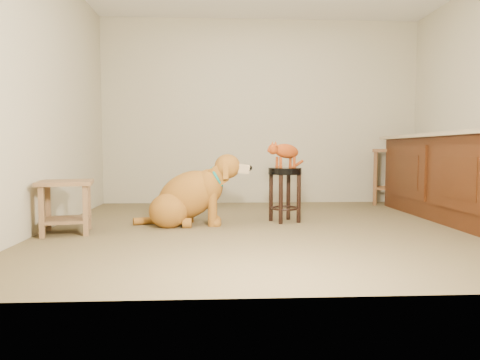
{
  "coord_description": "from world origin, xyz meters",
  "views": [
    {
      "loc": [
        -0.62,
        -4.13,
        0.76
      ],
      "look_at": [
        -0.39,
        0.26,
        0.45
      ],
      "focal_mm": 32.0,
      "sensor_mm": 36.0,
      "label": 1
    }
  ],
  "objects": [
    {
      "name": "tabby_kitten",
      "position": [
        0.07,
        0.32,
        0.74
      ],
      "size": [
        0.43,
        0.31,
        0.31
      ],
      "rotation": [
        0.0,
        0.0,
        0.36
      ],
      "color": "#87330D",
      "rests_on": "padded_stool"
    },
    {
      "name": "side_table",
      "position": [
        -2.0,
        -0.2,
        0.32
      ],
      "size": [
        0.55,
        0.55,
        0.48
      ],
      "rotation": [
        0.0,
        0.0,
        0.22
      ],
      "color": "brown",
      "rests_on": "ground"
    },
    {
      "name": "room_shell",
      "position": [
        0.0,
        0.0,
        1.68
      ],
      "size": [
        4.54,
        4.04,
        2.62
      ],
      "color": "#AFA98D",
      "rests_on": "ground"
    },
    {
      "name": "wood_stool",
      "position": [
        1.75,
        1.7,
        0.4
      ],
      "size": [
        0.55,
        0.55,
        0.77
      ],
      "rotation": [
        0.0,
        0.0,
        -0.39
      ],
      "color": "brown",
      "rests_on": "ground"
    },
    {
      "name": "floor",
      "position": [
        0.0,
        0.0,
        0.0
      ],
      "size": [
        4.5,
        4.0,
        0.01
      ],
      "primitive_type": "cube",
      "color": "brown",
      "rests_on": "ground"
    },
    {
      "name": "padded_stool",
      "position": [
        0.08,
        0.33,
        0.41
      ],
      "size": [
        0.38,
        0.38,
        0.57
      ],
      "rotation": [
        0.0,
        0.0,
        0.36
      ],
      "color": "black",
      "rests_on": "ground"
    },
    {
      "name": "cabinet_run",
      "position": [
        1.94,
        0.3,
        0.44
      ],
      "size": [
        0.7,
        2.56,
        0.94
      ],
      "color": "#3D1C0A",
      "rests_on": "ground"
    },
    {
      "name": "golden_retriever",
      "position": [
        -0.91,
        0.19,
        0.29
      ],
      "size": [
        1.21,
        0.59,
        0.77
      ],
      "rotation": [
        0.0,
        0.0,
        0.0
      ],
      "color": "brown",
      "rests_on": "ground"
    }
  ]
}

